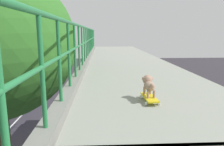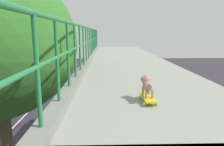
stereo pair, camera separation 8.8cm
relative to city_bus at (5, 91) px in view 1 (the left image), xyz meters
The scene contains 3 objects.
city_bus is the anchor object (origin of this frame).
toy_skateboard 20.33m from the city_bus, 58.91° to the right, with size 0.22×0.47×0.08m.
small_dog 20.32m from the city_bus, 58.80° to the right, with size 0.18×0.40×0.30m.
Camera 1 is at (0.29, 0.08, 7.38)m, focal length 32.90 mm.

